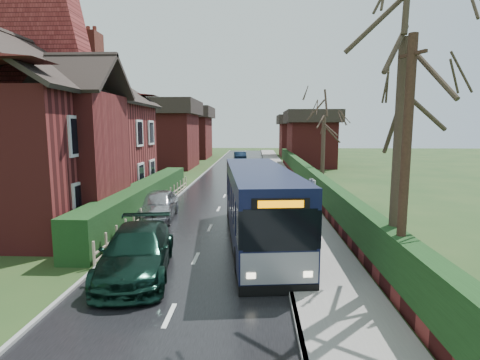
{
  "coord_description": "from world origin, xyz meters",
  "views": [
    {
      "loc": [
        2.07,
        -14.44,
        4.53
      ],
      "look_at": [
        1.25,
        5.03,
        1.8
      ],
      "focal_mm": 28.0,
      "sensor_mm": 36.0,
      "label": 1
    }
  ],
  "objects_px": {
    "bus": "(259,207)",
    "bus_stop_sign": "(312,206)",
    "car_silver": "(158,205)",
    "car_green": "(137,251)",
    "telegraph_pole": "(405,173)",
    "brick_house": "(49,131)"
  },
  "relations": [
    {
      "from": "car_silver",
      "to": "bus",
      "type": "bearing_deg",
      "value": -41.08
    },
    {
      "from": "bus",
      "to": "car_green",
      "type": "bearing_deg",
      "value": -144.72
    },
    {
      "from": "car_green",
      "to": "telegraph_pole",
      "type": "bearing_deg",
      "value": -20.96
    },
    {
      "from": "car_silver",
      "to": "car_green",
      "type": "height_order",
      "value": "car_green"
    },
    {
      "from": "car_silver",
      "to": "telegraph_pole",
      "type": "relative_size",
      "value": 0.62
    },
    {
      "from": "bus",
      "to": "bus_stop_sign",
      "type": "distance_m",
      "value": 2.5
    },
    {
      "from": "bus",
      "to": "bus_stop_sign",
      "type": "xyz_separation_m",
      "value": [
        1.8,
        -1.7,
        0.39
      ]
    },
    {
      "from": "bus",
      "to": "car_silver",
      "type": "height_order",
      "value": "bus"
    },
    {
      "from": "telegraph_pole",
      "to": "car_silver",
      "type": "bearing_deg",
      "value": 113.64
    },
    {
      "from": "car_green",
      "to": "brick_house",
      "type": "bearing_deg",
      "value": 122.22
    },
    {
      "from": "telegraph_pole",
      "to": "bus",
      "type": "bearing_deg",
      "value": 104.89
    },
    {
      "from": "brick_house",
      "to": "car_green",
      "type": "height_order",
      "value": "brick_house"
    },
    {
      "from": "bus_stop_sign",
      "to": "car_silver",
      "type": "bearing_deg",
      "value": 123.78
    },
    {
      "from": "car_silver",
      "to": "telegraph_pole",
      "type": "distance_m",
      "value": 12.52
    },
    {
      "from": "bus",
      "to": "bus_stop_sign",
      "type": "relative_size",
      "value": 3.52
    },
    {
      "from": "bus",
      "to": "telegraph_pole",
      "type": "relative_size",
      "value": 1.47
    },
    {
      "from": "car_green",
      "to": "bus_stop_sign",
      "type": "bearing_deg",
      "value": 7.81
    },
    {
      "from": "car_green",
      "to": "bus_stop_sign",
      "type": "relative_size",
      "value": 1.78
    },
    {
      "from": "car_silver",
      "to": "telegraph_pole",
      "type": "xyz_separation_m",
      "value": [
        8.6,
        -8.69,
        2.7
      ]
    },
    {
      "from": "car_silver",
      "to": "brick_house",
      "type": "bearing_deg",
      "value": 165.32
    },
    {
      "from": "brick_house",
      "to": "bus",
      "type": "xyz_separation_m",
      "value": [
        10.94,
        -4.82,
        -2.91
      ]
    },
    {
      "from": "car_silver",
      "to": "bus_stop_sign",
      "type": "distance_m",
      "value": 8.78
    }
  ]
}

